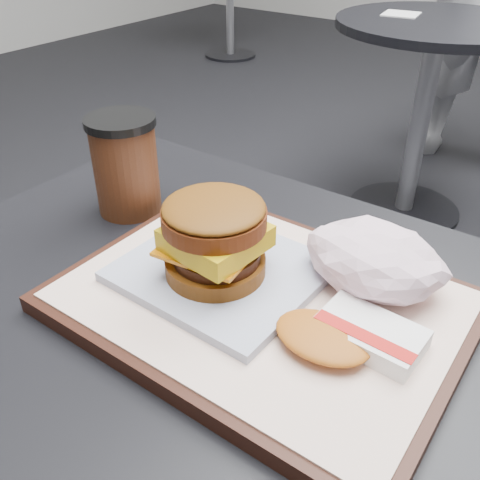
% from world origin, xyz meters
% --- Properties ---
extents(customer_table, '(0.80, 0.60, 0.77)m').
position_xyz_m(customer_table, '(0.00, 0.00, 0.58)').
color(customer_table, '#A5A5AA').
rests_on(customer_table, ground).
extents(serving_tray, '(0.38, 0.28, 0.02)m').
position_xyz_m(serving_tray, '(0.00, 0.04, 0.78)').
color(serving_tray, black).
rests_on(serving_tray, customer_table).
extents(breakfast_sandwich, '(0.19, 0.17, 0.09)m').
position_xyz_m(breakfast_sandwich, '(-0.05, 0.03, 0.83)').
color(breakfast_sandwich, silver).
rests_on(breakfast_sandwich, serving_tray).
extents(hash_brown, '(0.12, 0.09, 0.02)m').
position_xyz_m(hash_brown, '(0.10, 0.02, 0.80)').
color(hash_brown, white).
rests_on(hash_brown, serving_tray).
extents(crumpled_wrapper, '(0.14, 0.11, 0.06)m').
position_xyz_m(crumpled_wrapper, '(0.09, 0.11, 0.82)').
color(crumpled_wrapper, white).
rests_on(crumpled_wrapper, serving_tray).
extents(coffee_cup, '(0.09, 0.09, 0.12)m').
position_xyz_m(coffee_cup, '(-0.25, 0.10, 0.83)').
color(coffee_cup, '#452010').
rests_on(coffee_cup, customer_table).
extents(neighbor_table, '(0.70, 0.70, 0.75)m').
position_xyz_m(neighbor_table, '(-0.35, 1.65, 0.55)').
color(neighbor_table, black).
rests_on(neighbor_table, ground).
extents(napkin, '(0.14, 0.14, 0.00)m').
position_xyz_m(napkin, '(-0.49, 1.65, 0.75)').
color(napkin, silver).
rests_on(napkin, neighbor_table).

